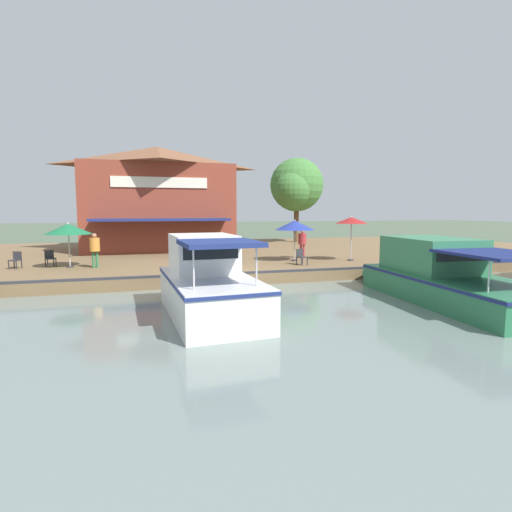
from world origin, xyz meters
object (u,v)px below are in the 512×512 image
Objects in this scene: patio_umbrella_mid_patio_left at (68,229)px; motorboat_outer_channel at (205,283)px; cafe_chair_facing_river at (50,258)px; person_at_quay_edge at (302,240)px; patio_umbrella_mid_patio_right at (295,225)px; motorboat_nearest_quay at (437,276)px; patio_umbrella_back_row at (352,220)px; waterfront_restaurant at (158,198)px; cafe_chair_far_corner_seat at (301,256)px; cafe_chair_under_first_umbrella at (16,259)px; cafe_chair_beside_entrance at (237,251)px; person_mid_patio at (95,246)px; tree_behind_restaurant at (296,186)px.

patio_umbrella_mid_patio_left reaches higher than motorboat_outer_channel.
patio_umbrella_mid_patio_left is at bearing 63.39° from cafe_chair_facing_river.
motorboat_outer_channel is (9.31, -7.31, -0.66)m from person_at_quay_edge.
patio_umbrella_mid_patio_right is 13.18m from cafe_chair_facing_river.
motorboat_nearest_quay reaches higher than person_at_quay_edge.
waterfront_restaurant is at bearing -135.59° from patio_umbrella_back_row.
cafe_chair_far_corner_seat is at bearing 78.91° from patio_umbrella_mid_patio_left.
patio_umbrella_mid_patio_right reaches higher than cafe_chair_facing_river.
patio_umbrella_back_row is 3.20m from person_at_quay_edge.
person_at_quay_edge is at bearing 91.50° from cafe_chair_under_first_umbrella.
motorboat_nearest_quay is at bearing 17.67° from patio_umbrella_mid_patio_right.
motorboat_nearest_quay is at bearing 28.57° from cafe_chair_beside_entrance.
patio_umbrella_mid_patio_left reaches higher than cafe_chair_under_first_umbrella.
waterfront_restaurant reaches higher than motorboat_nearest_quay.
waterfront_restaurant is 21.16m from motorboat_nearest_quay.
person_mid_patio reaches higher than person_at_quay_edge.
tree_behind_restaurant is (-13.03, 15.83, 4.01)m from person_mid_patio.
cafe_chair_far_corner_seat is 0.12× the size of motorboat_outer_channel.
cafe_chair_facing_river is at bearing -89.53° from person_at_quay_edge.
waterfront_restaurant is 12.16m from cafe_chair_under_first_umbrella.
motorboat_nearest_quay is at bearing -3.60° from patio_umbrella_back_row.
motorboat_nearest_quay reaches higher than cafe_chair_under_first_umbrella.
waterfront_restaurant reaches higher than patio_umbrella_mid_patio_left.
cafe_chair_under_first_umbrella is at bearing -101.43° from person_mid_patio.
cafe_chair_under_first_umbrella is at bearing -94.90° from patio_umbrella_back_row.
motorboat_nearest_quay reaches higher than cafe_chair_far_corner_seat.
patio_umbrella_mid_patio_left is at bearing -121.47° from motorboat_nearest_quay.
waterfront_restaurant is 6.28× the size of person_at_quay_edge.
waterfront_restaurant is 13.95m from cafe_chair_far_corner_seat.
patio_umbrella_back_row is 3.01× the size of cafe_chair_beside_entrance.
patio_umbrella_mid_patio_right is at bearing -39.24° from person_at_quay_edge.
person_at_quay_edge is 13.18m from tree_behind_restaurant.
cafe_chair_beside_entrance is (-1.38, 9.07, -1.48)m from patio_umbrella_mid_patio_left.
patio_umbrella_mid_patio_left reaches higher than cafe_chair_beside_entrance.
cafe_chair_far_corner_seat and cafe_chair_under_first_umbrella have the same top height.
cafe_chair_under_first_umbrella is (-0.22, -2.51, -1.48)m from patio_umbrella_mid_patio_left.
patio_umbrella_mid_patio_right is 9.07m from motorboat_nearest_quay.
waterfront_restaurant is 18.36m from motorboat_outer_channel.
cafe_chair_facing_river is 0.11× the size of tree_behind_restaurant.
patio_umbrella_back_row is at bearing 86.90° from person_mid_patio.
person_mid_patio is (0.01, -10.75, -0.95)m from patio_umbrella_mid_patio_right.
person_at_quay_edge reaches higher than cafe_chair_under_first_umbrella.
cafe_chair_facing_river is 11.37m from motorboat_outer_channel.
cafe_chair_under_first_umbrella is 0.09× the size of motorboat_nearest_quay.
patio_umbrella_mid_patio_left is 2.68× the size of cafe_chair_under_first_umbrella.
person_mid_patio is 1.01× the size of person_at_quay_edge.
patio_umbrella_mid_patio_right is 2.79× the size of cafe_chair_under_first_umbrella.
cafe_chair_far_corner_seat is 0.09× the size of motorboat_nearest_quay.
cafe_chair_beside_entrance is at bearing 95.74° from cafe_chair_under_first_umbrella.
patio_umbrella_mid_patio_right reaches higher than motorboat_outer_channel.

